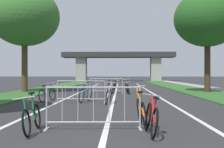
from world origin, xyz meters
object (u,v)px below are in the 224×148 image
object	(u,v)px
bicycle_yellow_8	(128,88)
bicycle_red_6	(151,118)
bicycle_blue_4	(127,89)
tree_left_cypress_far	(25,17)
crowd_barrier_nearest	(94,108)
bicycle_purple_2	(47,94)
bicycle_green_5	(32,117)
bicycle_black_0	(114,88)
tree_right_oak_near	(207,19)
bicycle_teal_7	(86,94)
crowd_barrier_third	(106,86)
crowd_barrier_second	(81,92)
bicycle_silver_3	(109,95)
bicycle_orange_1	(141,112)

from	to	relation	value
bicycle_yellow_8	bicycle_red_6	bearing A→B (deg)	-91.56
bicycle_blue_4	tree_left_cypress_far	bearing A→B (deg)	-16.00
crowd_barrier_nearest	bicycle_red_6	xyz separation A→B (m)	(1.36, -0.47, -0.16)
tree_left_cypress_far	bicycle_purple_2	distance (m)	9.31
bicycle_purple_2	bicycle_green_5	size ratio (longest dim) A/B	1.00
bicycle_black_0	bicycle_purple_2	size ratio (longest dim) A/B	1.02
bicycle_red_6	bicycle_yellow_8	xyz separation A→B (m)	(-0.15, 13.62, 0.02)
tree_left_cypress_far	bicycle_green_5	xyz separation A→B (m)	(5.05, -13.99, -5.27)
tree_right_oak_near	bicycle_teal_7	distance (m)	11.88
tree_right_oak_near	bicycle_purple_2	xyz separation A→B (m)	(-10.00, -7.00, -5.06)
crowd_barrier_third	bicycle_yellow_8	bearing A→B (deg)	20.02
bicycle_purple_2	bicycle_blue_4	bearing A→B (deg)	65.97
tree_left_cypress_far	bicycle_red_6	distance (m)	16.95
crowd_barrier_third	bicycle_red_6	bearing A→B (deg)	-82.74
bicycle_green_5	crowd_barrier_second	bearing A→B (deg)	-96.60
bicycle_purple_2	bicycle_red_6	xyz separation A→B (m)	(4.29, -7.27, 0.01)
bicycle_black_0	bicycle_silver_3	bearing A→B (deg)	-85.61
bicycle_blue_4	crowd_barrier_third	bearing A→B (deg)	-22.86
tree_right_oak_near	bicycle_green_5	bearing A→B (deg)	-120.87
crowd_barrier_nearest	bicycle_green_5	bearing A→B (deg)	-165.41
bicycle_black_0	bicycle_purple_2	xyz separation A→B (m)	(-3.18, -5.35, -0.02)
tree_right_oak_near	bicycle_green_5	xyz separation A→B (m)	(-8.47, -14.16, -5.07)
tree_left_cypress_far	bicycle_black_0	size ratio (longest dim) A/B	4.59
tree_left_cypress_far	tree_right_oak_near	bearing A→B (deg)	0.72
bicycle_yellow_8	crowd_barrier_third	bearing A→B (deg)	-162.18
tree_left_cypress_far	crowd_barrier_nearest	world-z (taller)	tree_left_cypress_far
bicycle_orange_1	bicycle_silver_3	distance (m)	5.67
bicycle_black_0	bicycle_teal_7	xyz separation A→B (m)	(-1.26, -5.45, 0.01)
crowd_barrier_second	bicycle_orange_1	size ratio (longest dim) A/B	1.36
crowd_barrier_second	tree_left_cypress_far	bearing A→B (deg)	125.61
crowd_barrier_second	bicycle_red_6	world-z (taller)	crowd_barrier_second
tree_left_cypress_far	crowd_barrier_nearest	bearing A→B (deg)	-64.68
crowd_barrier_third	bicycle_silver_3	size ratio (longest dim) A/B	1.42
bicycle_black_0	bicycle_purple_2	world-z (taller)	bicycle_black_0
crowd_barrier_third	bicycle_teal_7	xyz separation A→B (m)	(-0.72, -5.90, -0.13)
bicycle_black_0	bicycle_green_5	world-z (taller)	bicycle_black_0
tree_right_oak_near	bicycle_red_6	distance (m)	16.18
crowd_barrier_nearest	crowd_barrier_third	size ratio (longest dim) A/B	1.01
crowd_barrier_third	bicycle_orange_1	distance (m)	12.33
bicycle_blue_4	bicycle_yellow_8	size ratio (longest dim) A/B	1.00
crowd_barrier_second	crowd_barrier_third	distance (m)	6.36
bicycle_red_6	bicycle_teal_7	bearing A→B (deg)	107.20
bicycle_blue_4	bicycle_teal_7	distance (m)	5.85
bicycle_teal_7	bicycle_yellow_8	xyz separation A→B (m)	(2.23, 6.45, -0.01)
crowd_barrier_second	bicycle_blue_4	world-z (taller)	crowd_barrier_second
bicycle_silver_3	crowd_barrier_second	bearing A→B (deg)	170.38
crowd_barrier_third	bicycle_yellow_8	distance (m)	1.62
bicycle_red_6	bicycle_orange_1	bearing A→B (deg)	99.67
bicycle_black_0	bicycle_yellow_8	distance (m)	1.39
bicycle_orange_1	bicycle_purple_2	distance (m)	7.65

